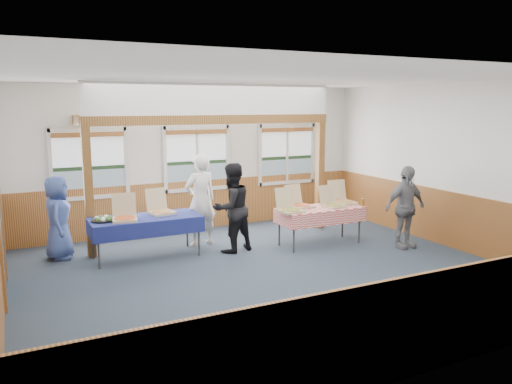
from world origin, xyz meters
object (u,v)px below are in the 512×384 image
at_px(table_right, 320,210).
at_px(woman_white, 200,200).
at_px(woman_black, 232,208).
at_px(table_left, 145,220).
at_px(man_blue, 58,217).
at_px(person_grey, 405,207).

bearing_deg(table_right, woman_white, 174.69).
bearing_deg(woman_white, woman_black, 110.10).
relative_size(table_left, table_right, 1.09).
height_order(woman_white, woman_black, woman_white).
bearing_deg(table_right, woman_black, -170.38).
height_order(table_right, man_blue, man_blue).
distance_m(woman_black, person_grey, 3.38).
distance_m(man_blue, person_grey, 6.54).
relative_size(woman_white, man_blue, 1.20).
height_order(woman_white, person_grey, woman_white).
bearing_deg(table_left, woman_white, 19.11).
bearing_deg(man_blue, table_right, -93.71).
height_order(table_left, person_grey, person_grey).
distance_m(table_right, woman_black, 1.82).
relative_size(table_left, woman_white, 1.11).
relative_size(table_right, woman_black, 1.10).
bearing_deg(table_right, person_grey, -14.11).
bearing_deg(table_right, man_blue, -175.44).
height_order(woman_white, man_blue, woman_white).
distance_m(table_left, woman_white, 1.25).
xyz_separation_m(table_left, woman_black, (1.56, -0.36, 0.15)).
relative_size(woman_white, woman_black, 1.07).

